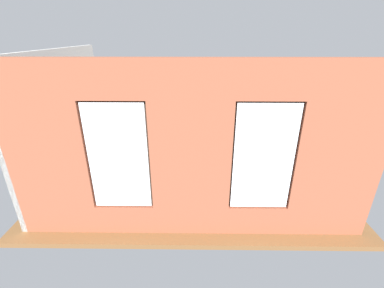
% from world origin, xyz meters
% --- Properties ---
extents(ground_plane, '(6.98, 5.59, 0.10)m').
position_xyz_m(ground_plane, '(0.00, 0.00, -0.05)').
color(ground_plane, brown).
extents(brick_wall_with_windows, '(6.38, 0.30, 3.14)m').
position_xyz_m(brick_wall_with_windows, '(0.00, 2.41, 1.56)').
color(brick_wall_with_windows, '#9E5138').
rests_on(brick_wall_with_windows, ground_plane).
extents(white_wall_right, '(0.10, 4.59, 3.14)m').
position_xyz_m(white_wall_right, '(3.14, 0.20, 1.57)').
color(white_wall_right, silver).
rests_on(white_wall_right, ground_plane).
extents(couch_by_window, '(1.72, 0.87, 0.80)m').
position_xyz_m(couch_by_window, '(0.42, 1.77, 0.33)').
color(couch_by_window, black).
rests_on(couch_by_window, ground_plane).
extents(couch_left, '(0.95, 1.97, 0.80)m').
position_xyz_m(couch_left, '(-2.49, -0.15, 0.33)').
color(couch_left, black).
rests_on(couch_left, ground_plane).
extents(coffee_table, '(1.42, 0.77, 0.45)m').
position_xyz_m(coffee_table, '(0.01, 0.09, 0.39)').
color(coffee_table, olive).
rests_on(coffee_table, ground_plane).
extents(cup_ceramic, '(0.07, 0.07, 0.09)m').
position_xyz_m(cup_ceramic, '(0.01, 0.09, 0.49)').
color(cup_ceramic, '#33567F').
rests_on(cup_ceramic, coffee_table).
extents(candle_jar, '(0.08, 0.08, 0.11)m').
position_xyz_m(candle_jar, '(-0.09, 0.20, 0.50)').
color(candle_jar, '#B7333D').
rests_on(candle_jar, coffee_table).
extents(remote_black, '(0.18, 0.08, 0.02)m').
position_xyz_m(remote_black, '(-0.38, -0.05, 0.46)').
color(remote_black, black).
rests_on(remote_black, coffee_table).
extents(remote_gray, '(0.12, 0.18, 0.02)m').
position_xyz_m(remote_gray, '(0.44, 0.20, 0.46)').
color(remote_gray, '#59595B').
rests_on(remote_gray, coffee_table).
extents(media_console, '(0.98, 0.42, 0.48)m').
position_xyz_m(media_console, '(2.84, -0.12, 0.24)').
color(media_console, black).
rests_on(media_console, ground_plane).
extents(tv_flatscreen, '(1.08, 0.20, 0.77)m').
position_xyz_m(tv_flatscreen, '(2.84, -0.12, 0.87)').
color(tv_flatscreen, black).
rests_on(tv_flatscreen, media_console).
extents(potted_plant_foreground_right, '(0.63, 0.63, 0.82)m').
position_xyz_m(potted_plant_foreground_right, '(2.54, -1.75, 0.53)').
color(potted_plant_foreground_right, beige).
rests_on(potted_plant_foreground_right, ground_plane).
extents(potted_plant_mid_room_small, '(0.41, 0.41, 0.62)m').
position_xyz_m(potted_plant_mid_room_small, '(-0.84, -0.99, 0.41)').
color(potted_plant_mid_room_small, gray).
rests_on(potted_plant_mid_room_small, ground_plane).
extents(potted_plant_corner_near_left, '(0.35, 0.35, 0.73)m').
position_xyz_m(potted_plant_corner_near_left, '(-2.64, -1.80, 0.47)').
color(potted_plant_corner_near_left, brown).
rests_on(potted_plant_corner_near_left, ground_plane).
extents(potted_plant_near_tv, '(0.52, 0.52, 0.83)m').
position_xyz_m(potted_plant_near_tv, '(2.29, 0.83, 0.53)').
color(potted_plant_near_tv, beige).
rests_on(potted_plant_near_tv, ground_plane).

